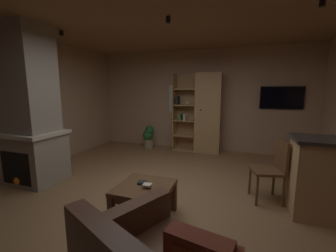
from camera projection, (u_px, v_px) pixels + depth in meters
floor at (160, 198)px, 3.33m from camera, size 5.79×6.01×0.02m
wall_back at (199, 101)px, 5.94m from camera, size 5.91×0.06×2.70m
wall_left at (13, 105)px, 4.05m from camera, size 0.06×6.01×2.70m
ceiling at (158, 8)px, 2.89m from camera, size 5.79×6.01×0.02m
window_pane_back at (182, 99)px, 6.06m from camera, size 0.76×0.01×0.76m
stone_fireplace at (30, 114)px, 3.75m from camera, size 0.97×0.82×2.70m
bookshelf_cabinet at (205, 114)px, 5.67m from camera, size 1.25×0.41×2.07m
coffee_table at (145, 192)px, 2.73m from camera, size 0.67×0.68×0.44m
table_book_0 at (142, 183)px, 2.77m from camera, size 0.13×0.12×0.03m
table_book_1 at (147, 185)px, 2.65m from camera, size 0.11×0.10×0.02m
dining_chair at (273, 166)px, 3.16m from camera, size 0.51×0.51×0.92m
potted_floor_plant at (149, 136)px, 6.15m from camera, size 0.32×0.30×0.65m
wall_mounted_tv at (281, 98)px, 5.22m from camera, size 0.96×0.06×0.54m
track_light_spot_0 at (61, 33)px, 3.83m from camera, size 0.07×0.07×0.09m
track_light_spot_1 at (168, 20)px, 3.11m from camera, size 0.07×0.07×0.09m
track_light_spot_2 at (322, 2)px, 2.51m from camera, size 0.07×0.07×0.09m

